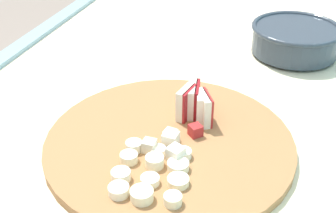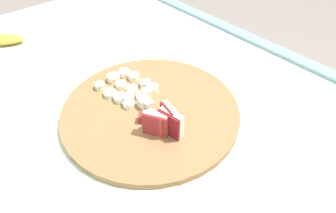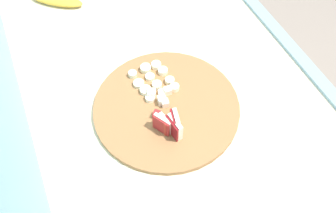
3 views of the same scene
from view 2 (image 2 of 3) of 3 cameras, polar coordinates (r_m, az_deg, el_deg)
The scene contains 4 objects.
cutting_board at distance 0.61m, azimuth -3.47°, elevation -0.78°, with size 0.37×0.37×0.01m, color olive.
apple_wedge_fan at distance 0.54m, azimuth -0.89°, elevation -3.12°, with size 0.07×0.06×0.05m.
apple_dice_pile at distance 0.61m, azimuth -5.33°, elevation 0.85°, with size 0.09×0.08×0.02m.
banana_slice_rows at distance 0.66m, azimuth -8.23°, elevation 3.90°, with size 0.12×0.11×0.02m.
Camera 2 is at (-0.26, 0.32, 1.31)m, focal length 30.87 mm.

